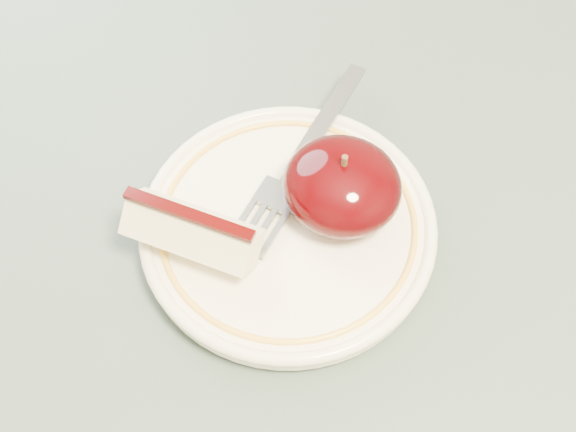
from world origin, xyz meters
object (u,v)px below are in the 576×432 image
at_px(plate, 288,227).
at_px(apple_half, 342,186).
at_px(table, 223,219).
at_px(fork, 302,158).

bearing_deg(plate, apple_half, 48.55).
height_order(table, fork, fork).
relative_size(table, apple_half, 11.69).
xyz_separation_m(table, plate, (0.08, -0.04, 0.10)).
bearing_deg(fork, apple_half, -117.39).
bearing_deg(fork, table, 101.21).
distance_m(apple_half, fork, 0.05).
height_order(table, plate, plate).
height_order(apple_half, fork, apple_half).
bearing_deg(fork, plate, -163.14).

